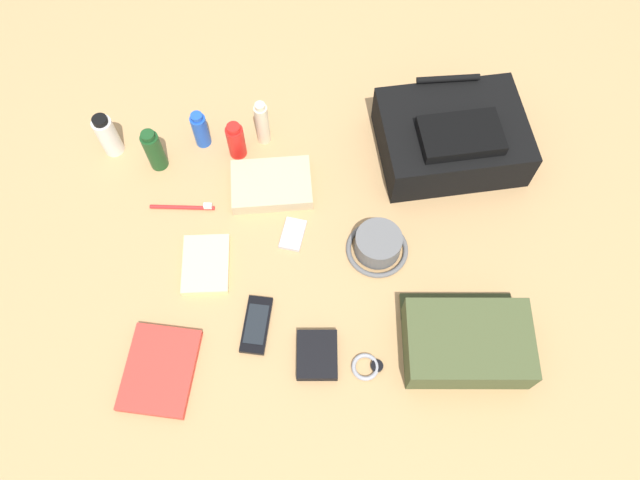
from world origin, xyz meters
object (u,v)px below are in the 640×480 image
Objects in this scene: backpack at (452,137)px; toothpaste_tube at (108,135)px; shampoo_bottle at (154,150)px; media_player at (293,234)px; notepad at (206,264)px; lotion_bottle at (262,123)px; wristwatch at (367,367)px; bucket_hat at (378,245)px; wallet at (317,355)px; folded_towel at (271,185)px; paperback_novel at (160,370)px; toiletry_pouch at (467,342)px; deodorant_spray at (200,130)px; toothbrush at (186,207)px; cell_phone at (256,325)px; sunscreen_spray at (236,141)px.

toothpaste_tube is at bearing 175.39° from backpack.
media_player is at bearing -34.83° from shampoo_bottle.
backpack is at bearing 26.11° from notepad.
lotion_bottle is 2.04× the size of wristwatch.
toothpaste_tube is (-0.66, 0.34, 0.03)m from bucket_hat.
wallet is (0.37, -0.54, -0.05)m from shampoo_bottle.
lotion_bottle reaches higher than folded_towel.
shampoo_bottle is (0.12, -0.06, 0.00)m from toothpaste_tube.
toothpaste_tube is 1.19× the size of wallet.
folded_towel reaches higher than wristwatch.
shampoo_bottle is at bearing 130.00° from wristwatch.
lotion_bottle is 0.65× the size of paperback_novel.
backpack reaches higher than wallet.
toiletry_pouch is 0.63m from notepad.
backpack is 0.64m from deodorant_spray.
toothbrush is (0.05, 0.41, -0.00)m from paperback_novel.
toothbrush is (-0.46, 0.15, -0.02)m from bucket_hat.
toothpaste_tube is 0.28m from toothbrush.
deodorant_spray is 0.62m from paperback_novel.
bucket_hat is at bearing 61.02° from wallet.
lotion_bottle is 0.96× the size of notepad.
wallet is (-0.11, 0.03, 0.01)m from wristwatch.
cell_phone reaches higher than wristwatch.
lotion_bottle is at bearing -1.08° from deodorant_spray.
media_player is 0.59× the size of toothbrush.
lotion_bottle is at bearing 0.47° from toothpaste_tube.
media_player is at bearing 45.34° from paperback_novel.
deodorant_spray is 0.80× the size of cell_phone.
folded_towel is at bearing 132.67° from toiletry_pouch.
sunscreen_spray is at bearing -6.08° from toothpaste_tube.
deodorant_spray reaches higher than toothbrush.
notepad is 0.75× the size of folded_towel.
bucket_hat is at bearing 29.80° from cell_phone.
backpack is at bearing 63.87° from wristwatch.
folded_towel is (-0.08, 0.44, 0.01)m from wallet.
deodorant_spray is 1.61× the size of wristwatch.
sunscreen_spray reaches higher than notepad.
media_player is at bearing 113.21° from wristwatch.
cell_phone is 0.27m from wristwatch.
toiletry_pouch is 0.48m from media_player.
wallet is (0.30, -0.40, 0.01)m from toothbrush.
sunscreen_spray is at bearing 176.27° from backpack.
media_player is at bearing 101.01° from wallet.
toothpaste_tube reaches higher than bucket_hat.
toothbrush is (0.19, -0.19, -0.06)m from toothpaste_tube.
toothbrush is (-0.68, -0.12, -0.06)m from backpack.
paperback_novel reaches higher than wristwatch.
cell_phone is (-0.04, -0.52, -0.06)m from lotion_bottle.
shampoo_bottle is 0.60× the size of paperback_novel.
toothpaste_tube is at bearing 155.38° from shampoo_bottle.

